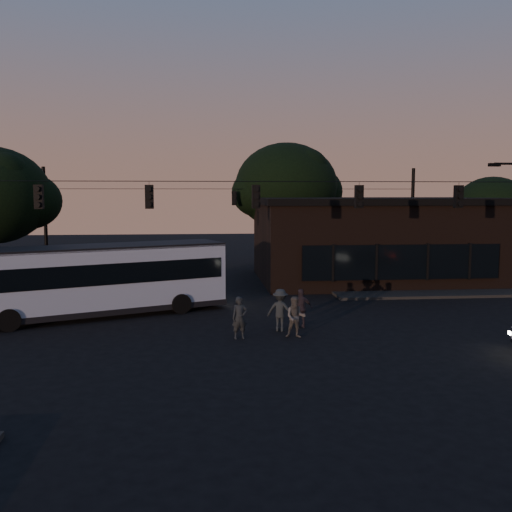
{
  "coord_description": "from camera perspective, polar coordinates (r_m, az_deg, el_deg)",
  "views": [
    {
      "loc": [
        -2.34,
        -20.34,
        5.7
      ],
      "look_at": [
        0.0,
        4.0,
        3.0
      ],
      "focal_mm": 40.0,
      "sensor_mm": 36.0,
      "label": 1
    }
  ],
  "objects": [
    {
      "name": "ground",
      "position": [
        21.25,
        1.05,
        -9.26
      ],
      "size": [
        120.0,
        120.0,
        0.0
      ],
      "primitive_type": "plane",
      "color": "black",
      "rests_on": "ground"
    },
    {
      "name": "tree_right",
      "position": [
        43.42,
        22.51,
        4.42
      ],
      "size": [
        5.2,
        5.2,
        6.86
      ],
      "color": "black",
      "rests_on": "ground"
    },
    {
      "name": "tree_behind",
      "position": [
        42.82,
        3.04,
        6.95
      ],
      "size": [
        7.6,
        7.6,
        9.43
      ],
      "color": "black",
      "rests_on": "ground"
    },
    {
      "name": "signal_rig_near",
      "position": [
        24.48,
        0.0,
        3.37
      ],
      "size": [
        26.24,
        0.3,
        7.5
      ],
      "color": "black",
      "rests_on": "ground"
    },
    {
      "name": "pedestrian_b",
      "position": [
        22.7,
        3.98,
        -6.12
      ],
      "size": [
        0.88,
        0.73,
        1.65
      ],
      "primitive_type": "imported",
      "rotation": [
        0.0,
        0.0,
        -0.14
      ],
      "color": "#4F4C47",
      "rests_on": "ground"
    },
    {
      "name": "building",
      "position": [
        38.16,
        11.81,
        1.67
      ],
      "size": [
        15.4,
        10.41,
        5.4
      ],
      "color": "black",
      "rests_on": "ground"
    },
    {
      "name": "pedestrian_d",
      "position": [
        23.72,
        2.45,
        -5.43
      ],
      "size": [
        1.3,
        1.05,
        1.76
      ],
      "primitive_type": "imported",
      "rotation": [
        0.0,
        0.0,
        2.74
      ],
      "color": "#212629",
      "rests_on": "ground"
    },
    {
      "name": "signal_rig_far",
      "position": [
        40.44,
        -2.18,
        4.18
      ],
      "size": [
        26.24,
        0.3,
        7.5
      ],
      "color": "black",
      "rests_on": "ground"
    },
    {
      "name": "pedestrian_c",
      "position": [
        24.38,
        4.53,
        -5.24
      ],
      "size": [
        0.99,
        0.44,
        1.67
      ],
      "primitive_type": "imported",
      "rotation": [
        0.0,
        0.0,
        3.18
      ],
      "color": "#2D252C",
      "rests_on": "ground"
    },
    {
      "name": "pedestrian_a",
      "position": [
        22.51,
        -1.64,
        -6.18
      ],
      "size": [
        0.65,
        0.46,
        1.67
      ],
      "primitive_type": "imported",
      "rotation": [
        0.0,
        0.0,
        0.11
      ],
      "color": "black",
      "rests_on": "ground"
    },
    {
      "name": "sidewalk_far_left",
      "position": [
        36.7,
        -23.98,
        -3.06
      ],
      "size": [
        14.0,
        10.0,
        0.15
      ],
      "primitive_type": "cube",
      "color": "black",
      "rests_on": "ground"
    },
    {
      "name": "bus",
      "position": [
        27.41,
        -15.34,
        -2.0
      ],
      "size": [
        11.86,
        6.96,
        3.3
      ],
      "rotation": [
        0.0,
        0.0,
        0.39
      ],
      "color": "#96A4BF",
      "rests_on": "ground"
    },
    {
      "name": "sidewalk_far_right",
      "position": [
        37.64,
        16.99,
        -2.57
      ],
      "size": [
        14.0,
        10.0,
        0.15
      ],
      "primitive_type": "cube",
      "color": "black",
      "rests_on": "ground"
    }
  ]
}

